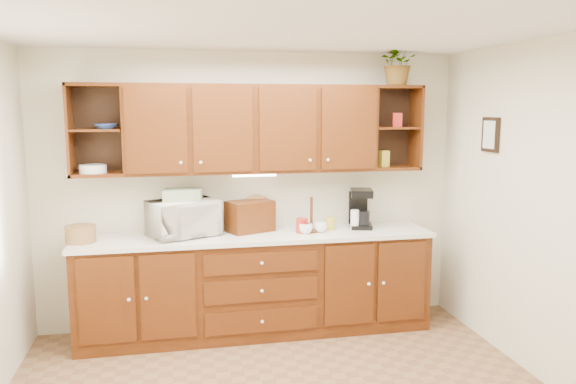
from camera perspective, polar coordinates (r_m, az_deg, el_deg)
name	(u,v)px	position (r m, az deg, el deg)	size (l,w,h in m)	color
ceiling	(288,23)	(3.64, -0.05, 16.76)	(4.00, 4.00, 0.00)	white
back_wall	(251,190)	(5.38, -3.75, 0.20)	(4.00, 4.00, 0.00)	beige
right_wall	(557,216)	(4.52, 25.67, -2.24)	(3.50, 3.50, 0.00)	beige
base_cabinets	(257,285)	(5.29, -3.21, -9.42)	(3.20, 0.60, 0.90)	#391906
countertop	(256,236)	(5.15, -3.24, -4.48)	(3.24, 0.64, 0.04)	white
upper_cabinets	(254,129)	(5.17, -3.46, 6.46)	(3.20, 0.33, 0.80)	#391906
undercabinet_light	(254,175)	(5.15, -3.44, 1.73)	(0.40, 0.05, 0.03)	white
framed_picture	(491,135)	(5.19, 19.89, 5.50)	(0.03, 0.24, 0.30)	black
wicker_basket	(81,234)	(5.13, -20.32, -4.02)	(0.26, 0.26, 0.14)	#98673F
microwave	(184,218)	(5.12, -10.57, -2.62)	(0.58, 0.40, 0.32)	silver
towel_stack	(183,195)	(5.08, -10.63, -0.29)	(0.33, 0.24, 0.10)	#C0C25B
wine_bottle	(169,220)	(5.12, -12.01, -2.82)	(0.08, 0.08, 0.30)	black
woven_tray	(257,228)	(5.35, -3.20, -3.66)	(0.33, 0.33, 0.02)	#98673F
bread_box	(250,216)	(5.23, -3.89, -2.46)	(0.41, 0.26, 0.29)	#391906
mug_tree	(311,227)	(5.21, 2.39, -3.53)	(0.30, 0.30, 0.33)	#391906
canister_red	(302,226)	(5.17, 1.44, -3.42)	(0.11, 0.11, 0.14)	#B02119
canister_white	(355,220)	(5.34, 6.79, -2.81)	(0.08, 0.08, 0.19)	white
canister_yellow	(330,223)	(5.33, 4.27, -3.21)	(0.09, 0.09, 0.11)	gold
coffee_maker	(361,209)	(5.43, 7.38, -1.72)	(0.26, 0.30, 0.37)	black
bowl_stack	(105,126)	(5.13, -18.08, 6.37)	(0.18, 0.18, 0.04)	#2A4B9B
plate_stack	(93,169)	(5.17, -19.21, 2.25)	(0.23, 0.23, 0.07)	white
pantry_box_yellow	(384,159)	(5.49, 9.73, 3.37)	(0.09, 0.07, 0.15)	gold
pantry_box_red	(397,120)	(5.50, 11.02, 7.20)	(0.09, 0.08, 0.13)	#B02119
potted_plant	(398,62)	(5.49, 11.16, 12.78)	(0.38, 0.33, 0.42)	#999999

